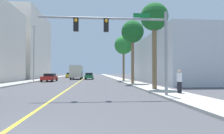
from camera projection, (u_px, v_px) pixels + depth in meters
ground at (83, 79)px, 45.63m from camera, size 192.00×192.00×0.00m
sidewalk_left at (46, 79)px, 44.89m from camera, size 2.54×168.00×0.15m
sidewalk_right at (118, 79)px, 46.37m from camera, size 2.54×168.00×0.15m
lane_marking_center at (83, 79)px, 45.63m from camera, size 0.16×144.00×0.01m
building_left_far at (23, 46)px, 51.63m from camera, size 10.19×20.13×16.45m
building_right_near at (188, 60)px, 32.42m from camera, size 13.93×21.49×7.28m
traffic_signal_mast at (127, 34)px, 12.99m from camera, size 8.30×0.36×5.50m
street_lamp at (34, 51)px, 32.80m from camera, size 0.56×0.28×9.06m
palm_near at (154, 19)px, 18.04m from camera, size 2.49×2.49×7.73m
palm_mid at (133, 33)px, 26.54m from camera, size 2.97×2.97×8.33m
palm_far at (124, 45)px, 35.04m from camera, size 3.20×3.20×7.79m
car_green at (89, 76)px, 43.59m from camera, size 1.90×4.58×1.44m
car_red at (50, 77)px, 34.18m from camera, size 2.03×4.58×1.37m
car_yellow at (70, 75)px, 55.29m from camera, size 1.95×4.39×1.42m
delivery_truck at (77, 72)px, 44.82m from camera, size 2.45×7.87×3.03m
pedestrian at (179, 81)px, 14.44m from camera, size 0.38×0.38×1.66m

